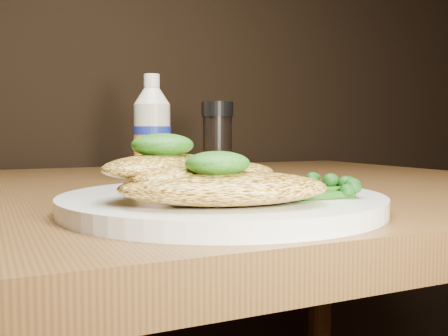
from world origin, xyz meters
name	(u,v)px	position (x,y,z in m)	size (l,w,h in m)	color
plate	(222,202)	(0.01, 0.81, 0.76)	(0.30, 0.30, 0.02)	white
chicken_front	(224,188)	(-0.02, 0.74, 0.78)	(0.16, 0.09, 0.03)	#F4C24D
chicken_mid	(207,175)	(-0.02, 0.78, 0.79)	(0.15, 0.08, 0.02)	#F4C24D
chicken_back	(162,166)	(-0.05, 0.80, 0.79)	(0.14, 0.07, 0.02)	#F4C24D
pesto_front	(217,163)	(-0.03, 0.74, 0.80)	(0.05, 0.05, 0.02)	#083808
pesto_back	(162,145)	(-0.05, 0.80, 0.81)	(0.05, 0.05, 0.02)	#083808
broccolini_bundle	(283,184)	(0.05, 0.76, 0.78)	(0.15, 0.11, 0.02)	#1E5211
mayo_bottle	(152,127)	(0.04, 1.13, 0.83)	(0.06, 0.06, 0.16)	beige
pepper_grinder	(217,141)	(0.14, 1.10, 0.81)	(0.05, 0.05, 0.12)	black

